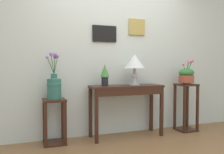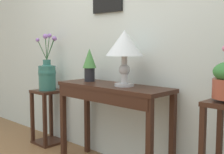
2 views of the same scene
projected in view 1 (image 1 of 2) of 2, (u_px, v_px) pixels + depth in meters
The scene contains 8 objects.
back_wall_with_art at pixel (112, 47), 3.82m from camera, with size 9.00×0.13×2.80m.
console_table at pixel (127, 94), 3.62m from camera, with size 1.12×0.38×0.79m.
table_lamp at pixel (135, 63), 3.67m from camera, with size 0.32×0.32×0.48m.
potted_plant_on_console at pixel (105, 74), 3.53m from camera, with size 0.13×0.13×0.32m.
pedestal_stand_left at pixel (55, 122), 3.31m from camera, with size 0.30×0.30×0.63m.
flower_vase_tall_left at pixel (54, 86), 3.29m from camera, with size 0.22×0.22×0.65m.
pedestal_stand_right at pixel (186, 107), 4.00m from camera, with size 0.30×0.30×0.79m.
planter_bowl_wide_right at pixel (186, 75), 3.97m from camera, with size 0.25×0.25×0.41m.
Camera 1 is at (-1.35, -2.13, 1.09)m, focal length 38.19 mm.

